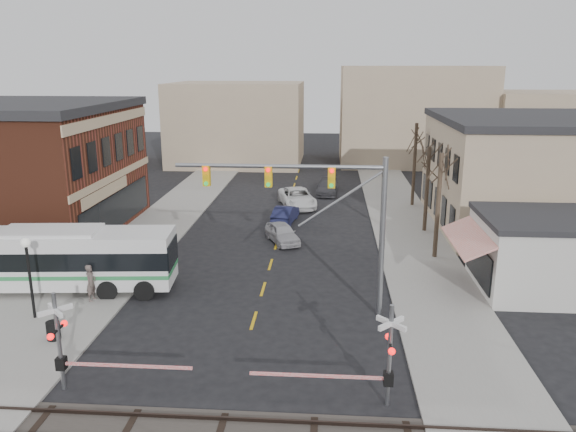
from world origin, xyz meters
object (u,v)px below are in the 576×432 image
Objects in this scene: rr_crossing_east at (378,357)px; pedestrian_far at (117,254)px; transit_bus at (53,258)px; car_d at (327,187)px; car_b at (285,214)px; car_a at (282,233)px; pedestrian_near at (91,283)px; street_lamp at (28,261)px; car_c at (297,198)px; rr_crossing_west at (70,343)px; trash_bin at (53,330)px; traffic_signal_mast at (325,203)px.

rr_crossing_east reaches higher than pedestrian_far.
rr_crossing_east is (16.88, -9.65, 0.07)m from transit_bus.
car_b is at bearing -103.37° from car_d.
pedestrian_near is (-9.16, -11.06, 0.42)m from car_a.
street_lamp is at bearing 67.77° from car_b.
rr_crossing_east is 16.45m from pedestrian_near.
car_c is at bearing 23.13° from pedestrian_far.
rr_crossing_west reaches higher than pedestrian_near.
street_lamp reaches higher than rr_crossing_west.
street_lamp reaches higher than car_b.
car_d is at bearing 48.97° from car_c.
trash_bin is at bearing -174.03° from pedestrian_near.
traffic_signal_mast is at bearing -86.74° from pedestrian_near.
car_a is at bearing -3.53° from pedestrian_far.
car_d is at bearing 74.58° from rr_crossing_west.
traffic_signal_mast reaches higher than trash_bin.
trash_bin is 0.43× the size of pedestrian_near.
traffic_signal_mast is 2.48× the size of street_lamp.
rr_crossing_east is 19.98m from car_a.
pedestrian_near reaches higher than car_d.
rr_crossing_west and rr_crossing_east have the same top height.
car_b is (8.93, 20.62, 0.14)m from trash_bin.
traffic_signal_mast is 17.77m from car_b.
rr_crossing_west is 20.22m from car_a.
transit_bus is 2.80× the size of car_d.
traffic_signal_mast reaches higher than car_d.
traffic_signal_mast is at bearing 7.11° from street_lamp.
rr_crossing_east is 2.84× the size of pedestrian_near.
pedestrian_near is (-14.21, 8.23, -0.86)m from rr_crossing_east.
car_c reaches higher than trash_bin.
traffic_signal_mast is at bearing 17.76° from trash_bin.
trash_bin is at bearing -107.36° from car_d.
pedestrian_far is at bearing 57.88° from car_b.
car_b is (10.95, 18.50, -2.37)m from street_lamp.
car_a is (-5.06, 19.29, -1.28)m from rr_crossing_east.
street_lamp is (0.69, -3.66, 1.16)m from transit_bus.
car_a is 2.05× the size of pedestrian_near.
pedestrian_near is at bearing -118.79° from pedestrian_far.
trash_bin is at bearing -162.24° from traffic_signal_mast.
traffic_signal_mast is 11.88× the size of trash_bin.
car_a reaches higher than car_b.
trash_bin is at bearing -64.90° from transit_bus.
trash_bin is (-14.18, 3.87, -1.42)m from rr_crossing_east.
rr_crossing_east is 17.31m from street_lamp.
pedestrian_far is at bearing 93.59° from trash_bin.
traffic_signal_mast reaches higher than pedestrian_far.
rr_crossing_east is 14.76m from trash_bin.
rr_crossing_west is 25.14m from car_b.
street_lamp is at bearing 133.60° from trash_bin.
car_d is 3.03× the size of pedestrian_far.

